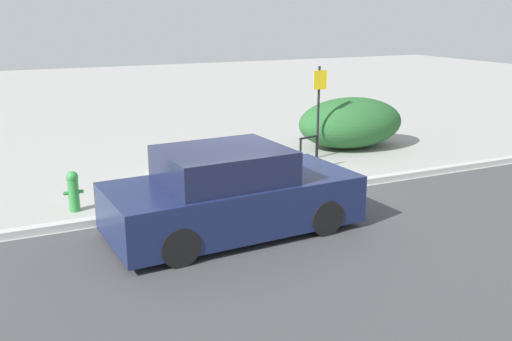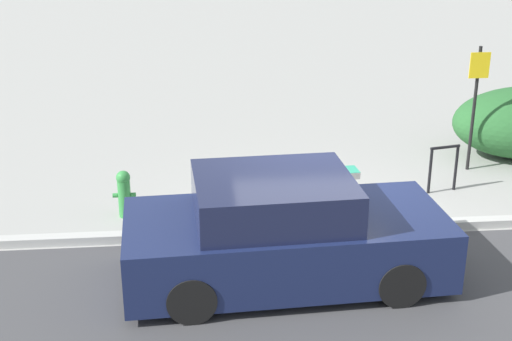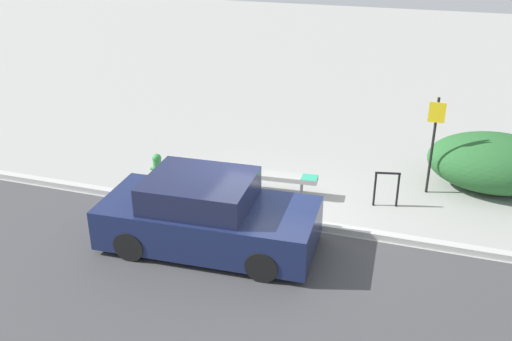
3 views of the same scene
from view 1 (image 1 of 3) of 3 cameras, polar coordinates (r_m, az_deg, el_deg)
ground_plane at (r=11.06m, az=-1.57°, el=-3.26°), size 60.00×60.00×0.00m
road_strip at (r=7.08m, az=16.18°, el=-15.34°), size 60.00×10.00×0.01m
curb at (r=11.04m, az=-1.58°, el=-2.94°), size 60.00×0.20×0.13m
bench at (r=11.89m, az=-5.38°, el=0.30°), size 2.37×0.53×0.52m
bike_rack at (r=13.19m, az=5.28°, el=2.06°), size 0.55×0.17×0.83m
sign_post at (r=14.28m, az=6.29°, el=6.67°), size 0.36×0.08×2.30m
fire_hydrant at (r=11.03m, az=-17.82°, el=-1.86°), size 0.36×0.22×0.77m
shrub_hedge at (r=15.69m, az=9.45°, el=4.74°), size 3.03×2.00×1.36m
parked_car_near at (r=9.43m, az=-2.54°, el=-2.42°), size 4.21×2.04×1.45m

